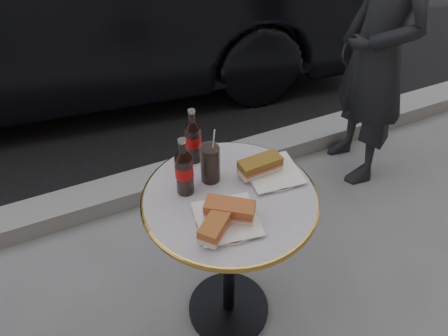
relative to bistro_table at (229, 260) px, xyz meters
name	(u,v)px	position (x,y,z in m)	size (l,w,h in m)	color
ground	(229,309)	(0.00, 0.00, -0.37)	(80.00, 80.00, 0.00)	slate
curb	(165,180)	(0.00, 0.90, -0.32)	(40.00, 0.20, 0.12)	gray
bistro_table	(229,260)	(0.00, 0.00, 0.00)	(0.62, 0.62, 0.73)	#BAB2C4
plate_left	(227,220)	(-0.06, -0.10, 0.37)	(0.21, 0.21, 0.01)	silver
plate_right	(273,173)	(0.19, 0.04, 0.37)	(0.20, 0.20, 0.01)	silver
sandwich_left_a	(217,225)	(-0.11, -0.13, 0.40)	(0.15, 0.07, 0.05)	#AF5C2C
sandwich_left_b	(230,211)	(-0.05, -0.10, 0.41)	(0.16, 0.08, 0.06)	#B45A2D
sandwich_right	(260,166)	(0.15, 0.06, 0.40)	(0.16, 0.07, 0.05)	olive
cola_bottle_left	(184,166)	(-0.13, 0.09, 0.48)	(0.06, 0.06, 0.23)	black
cola_bottle_right	(193,136)	(-0.04, 0.23, 0.48)	(0.06, 0.06, 0.22)	black
cola_glass	(210,163)	(-0.03, 0.11, 0.44)	(0.07, 0.07, 0.15)	black
parked_car	(78,3)	(-0.13, 2.24, 0.29)	(4.01, 1.39, 1.32)	black
pedestrian	(379,54)	(1.13, 0.60, 0.40)	(0.56, 0.36, 1.52)	black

